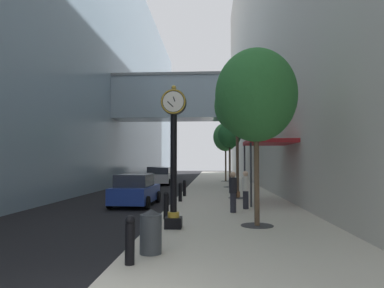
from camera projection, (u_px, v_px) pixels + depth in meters
name	position (u px, v px, depth m)	size (l,w,h in m)	color
ground_plane	(189.00, 187.00, 31.48)	(110.00, 110.00, 0.00)	black
sidewalk_right	(222.00, 184.00, 34.29)	(6.34, 80.00, 0.14)	beige
building_block_left	(84.00, 68.00, 35.71)	(22.42, 80.00, 24.18)	#849EB2
building_block_right	(297.00, 17.00, 34.71)	(9.00, 80.00, 33.95)	#B7B2A8
street_clock	(174.00, 149.00, 11.37)	(0.84, 0.55, 4.73)	black
bollard_nearest	(130.00, 239.00, 7.28)	(0.22, 0.22, 1.04)	black
bollard_third	(166.00, 205.00, 13.04)	(0.22, 0.22, 1.04)	black
bollard_fourth	(174.00, 197.00, 15.92)	(0.22, 0.22, 1.04)	black
bollard_fifth	(180.00, 191.00, 18.81)	(0.22, 0.22, 1.04)	black
bollard_sixth	(184.00, 187.00, 21.69)	(0.22, 0.22, 1.04)	black
street_tree_near	(256.00, 96.00, 11.85)	(2.81, 2.81, 6.09)	#333335
street_tree_mid_near	(237.00, 106.00, 20.74)	(2.74, 2.74, 7.15)	#333335
street_tree_mid_far	(230.00, 135.00, 29.52)	(1.97, 1.97, 5.62)	#333335
street_tree_far	(226.00, 137.00, 38.38)	(2.76, 2.76, 6.53)	#333335
trash_bin	(151.00, 231.00, 8.15)	(0.53, 0.53, 1.05)	#383D42
pedestrian_walking	(233.00, 191.00, 14.74)	(0.48, 0.38, 1.74)	#23232D
pedestrian_by_clock	(246.00, 189.00, 15.80)	(0.46, 0.46, 1.75)	#23232D
storefront_awning	(268.00, 143.00, 18.11)	(2.40, 3.60, 3.30)	maroon
car_blue_near	(135.00, 190.00, 18.10)	(2.19, 4.13, 1.66)	navy
car_silver_mid	(156.00, 174.00, 40.46)	(2.05, 4.62, 1.71)	#B7BABF
car_white_far	(163.00, 176.00, 34.54)	(2.02, 4.14, 1.74)	silver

